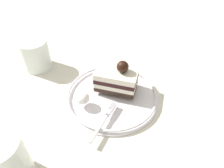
% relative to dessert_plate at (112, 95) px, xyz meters
% --- Properties ---
extents(ground_plane, '(2.40, 2.40, 0.00)m').
position_rel_dessert_plate_xyz_m(ground_plane, '(0.03, 0.02, -0.01)').
color(ground_plane, silver).
extents(dessert_plate, '(0.22, 0.22, 0.01)m').
position_rel_dessert_plate_xyz_m(dessert_plate, '(0.00, 0.00, 0.00)').
color(dessert_plate, white).
rests_on(dessert_plate, ground_plane).
extents(cake_slice, '(0.11, 0.08, 0.08)m').
position_rel_dessert_plate_xyz_m(cake_slice, '(-0.01, -0.02, 0.04)').
color(cake_slice, black).
rests_on(cake_slice, dessert_plate).
extents(whipped_cream_dollop, '(0.03, 0.03, 0.03)m').
position_rel_dessert_plate_xyz_m(whipped_cream_dollop, '(0.06, 0.04, 0.02)').
color(whipped_cream_dollop, white).
rests_on(whipped_cream_dollop, dessert_plate).
extents(fork, '(0.05, 0.11, 0.00)m').
position_rel_dessert_plate_xyz_m(fork, '(0.01, 0.08, 0.01)').
color(fork, silver).
rests_on(fork, dessert_plate).
extents(drink_glass_near, '(0.07, 0.07, 0.10)m').
position_rel_dessert_plate_xyz_m(drink_glass_near, '(0.15, 0.20, 0.04)').
color(drink_glass_near, white).
rests_on(drink_glass_near, ground_plane).
extents(drink_glass_far, '(0.08, 0.08, 0.08)m').
position_rel_dessert_plate_xyz_m(drink_glass_far, '(0.22, -0.10, 0.03)').
color(drink_glass_far, white).
rests_on(drink_glass_far, ground_plane).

